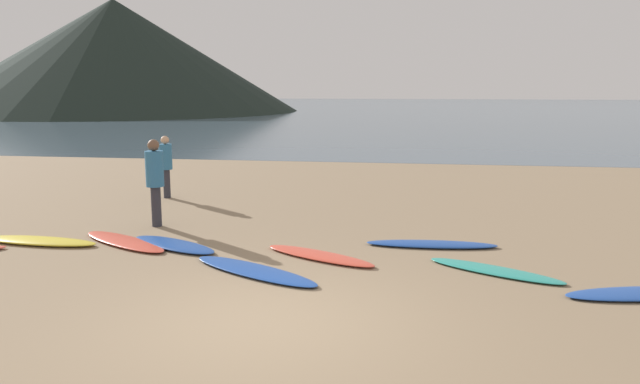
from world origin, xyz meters
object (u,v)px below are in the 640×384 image
(surfboard_1, at_px, (39,241))
(surfboard_4, at_px, (254,271))
(surfboard_6, at_px, (432,244))
(person_1, at_px, (155,175))
(surfboard_2, at_px, (124,241))
(person_0, at_px, (166,162))
(surfboard_5, at_px, (319,255))
(surfboard_7, at_px, (495,270))
(surfboard_3, at_px, (173,245))

(surfboard_1, distance_m, surfboard_4, 4.53)
(surfboard_6, distance_m, person_1, 5.72)
(surfboard_2, bearing_deg, person_0, 134.19)
(surfboard_1, height_order, person_1, person_1)
(surfboard_4, bearing_deg, person_1, 164.73)
(person_0, bearing_deg, surfboard_6, 143.24)
(surfboard_1, bearing_deg, surfboard_5, 2.50)
(surfboard_7, distance_m, person_0, 9.27)
(surfboard_1, xyz_separation_m, person_1, (1.58, 1.64, 1.01))
(surfboard_2, relative_size, surfboard_6, 0.99)
(surfboard_4, relative_size, surfboard_6, 1.06)
(surfboard_6, distance_m, person_0, 7.72)
(surfboard_5, bearing_deg, surfboard_7, 19.71)
(person_0, bearing_deg, person_1, 102.25)
(surfboard_4, bearing_deg, surfboard_3, 174.85)
(surfboard_1, relative_size, surfboard_5, 1.07)
(surfboard_2, bearing_deg, surfboard_3, 25.66)
(surfboard_5, distance_m, surfboard_7, 2.86)
(surfboard_6, bearing_deg, surfboard_5, -153.83)
(surfboard_7, bearing_deg, surfboard_5, -159.09)
(surfboard_2, xyz_separation_m, surfboard_3, (1.00, -0.10, 0.00))
(surfboard_2, distance_m, person_1, 1.74)
(surfboard_5, bearing_deg, person_0, 161.65)
(surfboard_7, xyz_separation_m, person_1, (-6.50, 2.20, 1.03))
(surfboard_3, height_order, surfboard_6, surfboard_3)
(surfboard_7, bearing_deg, surfboard_4, -142.16)
(surfboard_5, bearing_deg, surfboard_2, -158.39)
(surfboard_5, relative_size, surfboard_6, 0.92)
(surfboard_6, xyz_separation_m, surfboard_7, (0.93, -1.44, -0.01))
(surfboard_7, height_order, person_0, person_0)
(surfboard_1, relative_size, surfboard_4, 0.93)
(surfboard_6, bearing_deg, surfboard_2, -175.98)
(surfboard_7, xyz_separation_m, person_0, (-7.56, 5.29, 0.91))
(surfboard_3, relative_size, person_0, 1.25)
(surfboard_4, bearing_deg, surfboard_1, -165.02)
(surfboard_5, bearing_deg, surfboard_6, 56.43)
(surfboard_5, xyz_separation_m, person_1, (-3.67, 1.81, 1.02))
(surfboard_6, xyz_separation_m, person_0, (-6.63, 3.85, 0.90))
(person_0, relative_size, person_1, 0.89)
(surfboard_1, relative_size, person_1, 1.29)
(surfboard_1, relative_size, surfboard_6, 0.99)
(surfboard_1, bearing_deg, person_1, 50.37)
(surfboard_1, distance_m, person_0, 4.84)
(surfboard_1, height_order, person_0, person_0)
(surfboard_7, bearing_deg, surfboard_1, -155.11)
(surfboard_3, distance_m, person_1, 2.06)
(surfboard_5, distance_m, person_1, 4.22)
(surfboard_1, distance_m, surfboard_5, 5.26)
(surfboard_2, height_order, surfboard_7, surfboard_2)
(surfboard_4, distance_m, surfboard_7, 3.75)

